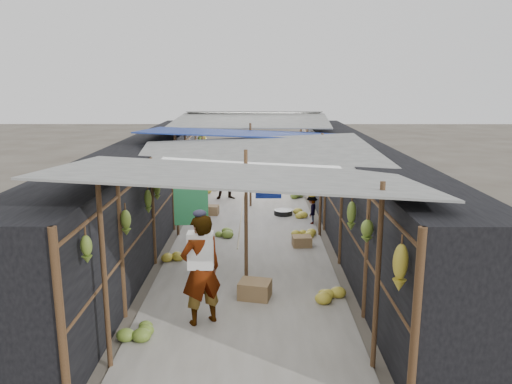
{
  "coord_description": "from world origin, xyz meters",
  "views": [
    {
      "loc": [
        0.22,
        -6.16,
        3.83
      ],
      "look_at": [
        0.18,
        5.46,
        1.25
      ],
      "focal_mm": 35.0,
      "sensor_mm": 36.0,
      "label": 1
    }
  ],
  "objects_px": {
    "black_basin": "(283,213)",
    "shopper_blue": "(228,175)",
    "vendor_seated": "(312,210)",
    "vendor_elderly": "(201,270)",
    "crate_near": "(255,290)"
  },
  "relations": [
    {
      "from": "crate_near",
      "to": "black_basin",
      "type": "relative_size",
      "value": 1.03
    },
    {
      "from": "black_basin",
      "to": "vendor_seated",
      "type": "distance_m",
      "value": 1.22
    },
    {
      "from": "vendor_elderly",
      "to": "shopper_blue",
      "type": "distance_m",
      "value": 8.72
    },
    {
      "from": "vendor_elderly",
      "to": "vendor_seated",
      "type": "bearing_deg",
      "value": -141.82
    },
    {
      "from": "vendor_elderly",
      "to": "black_basin",
      "type": "bearing_deg",
      "value": -133.25
    },
    {
      "from": "black_basin",
      "to": "vendor_elderly",
      "type": "bearing_deg",
      "value": -103.84
    },
    {
      "from": "crate_near",
      "to": "vendor_seated",
      "type": "distance_m",
      "value": 5.05
    },
    {
      "from": "black_basin",
      "to": "vendor_seated",
      "type": "height_order",
      "value": "vendor_seated"
    },
    {
      "from": "black_basin",
      "to": "vendor_seated",
      "type": "relative_size",
      "value": 0.67
    },
    {
      "from": "black_basin",
      "to": "shopper_blue",
      "type": "height_order",
      "value": "shopper_blue"
    },
    {
      "from": "shopper_blue",
      "to": "crate_near",
      "type": "bearing_deg",
      "value": -94.4
    },
    {
      "from": "black_basin",
      "to": "shopper_blue",
      "type": "bearing_deg",
      "value": 130.13
    },
    {
      "from": "vendor_elderly",
      "to": "vendor_seated",
      "type": "distance_m",
      "value": 6.25
    },
    {
      "from": "vendor_elderly",
      "to": "crate_near",
      "type": "bearing_deg",
      "value": -161.23
    },
    {
      "from": "crate_near",
      "to": "vendor_elderly",
      "type": "xyz_separation_m",
      "value": [
        -0.85,
        -0.95,
        0.75
      ]
    }
  ]
}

